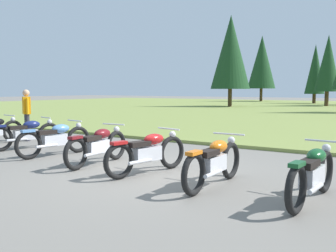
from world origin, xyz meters
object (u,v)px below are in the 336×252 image
object	(u,v)px
motorcycle_maroon	(98,145)
motorcycle_orange	(214,162)
rider_near_row_end	(27,112)
motorcycle_sky_blue	(55,139)
motorcycle_red	(148,152)
motorcycle_navy	(26,133)
motorcycle_british_green	(313,173)

from	to	relation	value
motorcycle_maroon	motorcycle_orange	xyz separation A→B (m)	(3.04, -0.33, 0.00)
rider_near_row_end	motorcycle_sky_blue	bearing A→B (deg)	-25.41
motorcycle_maroon	motorcycle_orange	world-z (taller)	same
motorcycle_red	motorcycle_orange	size ratio (longest dim) A/B	0.99
motorcycle_navy	motorcycle_red	bearing A→B (deg)	-8.37
motorcycle_maroon	rider_near_row_end	size ratio (longest dim) A/B	1.26
motorcycle_maroon	rider_near_row_end	bearing A→B (deg)	160.44
motorcycle_red	motorcycle_orange	world-z (taller)	same
motorcycle_maroon	rider_near_row_end	distance (m)	5.01
motorcycle_sky_blue	motorcycle_british_green	size ratio (longest dim) A/B	0.99
motorcycle_sky_blue	motorcycle_british_green	distance (m)	6.40
motorcycle_british_green	rider_near_row_end	bearing A→B (deg)	167.68
motorcycle_sky_blue	motorcycle_orange	bearing A→B (deg)	-6.84
motorcycle_orange	motorcycle_british_green	bearing A→B (deg)	-1.88
motorcycle_orange	motorcycle_british_green	world-z (taller)	same
motorcycle_red	rider_near_row_end	xyz separation A→B (m)	(-6.17, 1.80, 0.51)
motorcycle_red	rider_near_row_end	world-z (taller)	rider_near_row_end
motorcycle_red	motorcycle_british_green	size ratio (longest dim) A/B	0.99
motorcycle_orange	rider_near_row_end	xyz separation A→B (m)	(-7.73, 1.99, 0.51)
rider_near_row_end	motorcycle_maroon	bearing A→B (deg)	-19.56
motorcycle_red	rider_near_row_end	distance (m)	6.44
motorcycle_red	motorcycle_british_green	bearing A→B (deg)	-4.37
motorcycle_sky_blue	rider_near_row_end	xyz separation A→B (m)	(-3.00, 1.43, 0.51)
motorcycle_sky_blue	motorcycle_orange	size ratio (longest dim) A/B	0.99
motorcycle_maroon	motorcycle_red	xyz separation A→B (m)	(1.47, -0.14, 0.00)
motorcycle_red	motorcycle_maroon	bearing A→B (deg)	174.76
motorcycle_red	motorcycle_orange	bearing A→B (deg)	-6.97
motorcycle_maroon	motorcycle_orange	bearing A→B (deg)	-6.13
motorcycle_red	motorcycle_british_green	distance (m)	3.21
motorcycle_sky_blue	motorcycle_red	world-z (taller)	same
motorcycle_sky_blue	motorcycle_british_green	world-z (taller)	same
motorcycle_british_green	rider_near_row_end	world-z (taller)	rider_near_row_end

